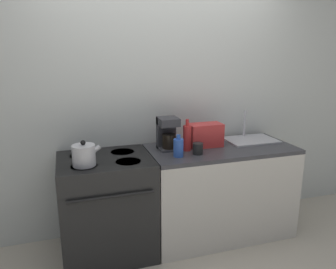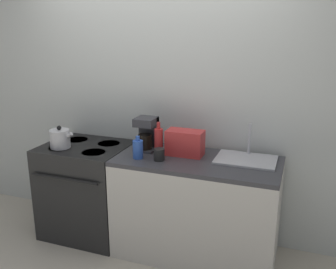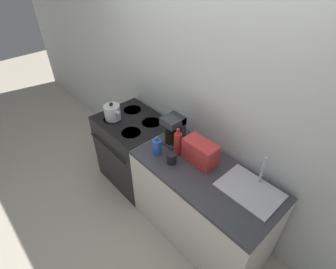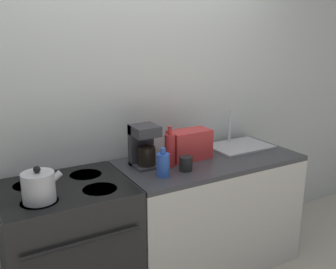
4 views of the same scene
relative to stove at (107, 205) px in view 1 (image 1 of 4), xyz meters
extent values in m
plane|color=beige|center=(0.59, -0.33, -0.45)|extent=(12.00, 12.00, 0.00)
cube|color=silver|center=(0.59, 0.38, 0.85)|extent=(8.00, 0.05, 2.60)
cube|color=black|center=(0.00, 0.00, -0.01)|extent=(0.78, 0.65, 0.89)
cube|color=black|center=(0.00, 0.00, 0.42)|extent=(0.76, 0.64, 0.02)
cylinder|color=black|center=(-0.18, -0.14, 0.43)|extent=(0.21, 0.21, 0.01)
cylinder|color=black|center=(0.18, -0.14, 0.43)|extent=(0.21, 0.21, 0.01)
cylinder|color=black|center=(-0.18, 0.14, 0.43)|extent=(0.21, 0.21, 0.01)
cylinder|color=black|center=(0.18, 0.14, 0.43)|extent=(0.21, 0.21, 0.01)
cylinder|color=black|center=(0.00, -0.35, 0.24)|extent=(0.66, 0.02, 0.02)
cube|color=silver|center=(1.08, 0.00, -0.03)|extent=(1.37, 0.65, 0.85)
cube|color=#38383D|center=(1.08, 0.00, 0.41)|extent=(1.37, 0.65, 0.04)
cylinder|color=silver|center=(-0.17, -0.13, 0.52)|extent=(0.18, 0.18, 0.17)
sphere|color=black|center=(-0.17, -0.13, 0.62)|extent=(0.04, 0.04, 0.04)
cylinder|color=silver|center=(-0.09, -0.13, 0.55)|extent=(0.10, 0.04, 0.09)
cube|color=red|center=(0.95, 0.07, 0.54)|extent=(0.31, 0.17, 0.22)
cube|color=black|center=(0.89, 0.07, 0.64)|extent=(0.04, 0.12, 0.01)
cube|color=black|center=(1.00, 0.07, 0.64)|extent=(0.04, 0.12, 0.01)
cube|color=#333338|center=(0.59, 0.08, 0.44)|extent=(0.17, 0.19, 0.02)
cube|color=#333338|center=(0.59, 0.14, 0.58)|extent=(0.17, 0.06, 0.30)
cube|color=#333338|center=(0.59, 0.08, 0.69)|extent=(0.17, 0.19, 0.07)
cylinder|color=black|center=(0.59, 0.05, 0.52)|extent=(0.12, 0.12, 0.13)
cube|color=#B7B7BC|center=(1.46, 0.11, 0.44)|extent=(0.49, 0.35, 0.01)
cylinder|color=silver|center=(1.46, 0.25, 0.57)|extent=(0.02, 0.02, 0.28)
cylinder|color=#B72828|center=(0.74, 0.00, 0.55)|extent=(0.07, 0.07, 0.23)
cylinder|color=#B72828|center=(0.74, 0.00, 0.69)|extent=(0.03, 0.03, 0.06)
cylinder|color=#2D56B7|center=(0.61, -0.14, 0.51)|extent=(0.09, 0.09, 0.15)
cylinder|color=#2D56B7|center=(0.61, -0.14, 0.60)|extent=(0.03, 0.03, 0.04)
cylinder|color=black|center=(0.79, -0.13, 0.48)|extent=(0.09, 0.09, 0.10)
camera|label=1|loc=(-0.28, -2.64, 1.32)|focal=35.00mm
camera|label=2|loc=(1.86, -2.82, 1.49)|focal=40.00mm
camera|label=3|loc=(2.05, -1.32, 2.10)|focal=28.00mm
camera|label=4|loc=(-0.50, -2.14, 1.34)|focal=40.00mm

